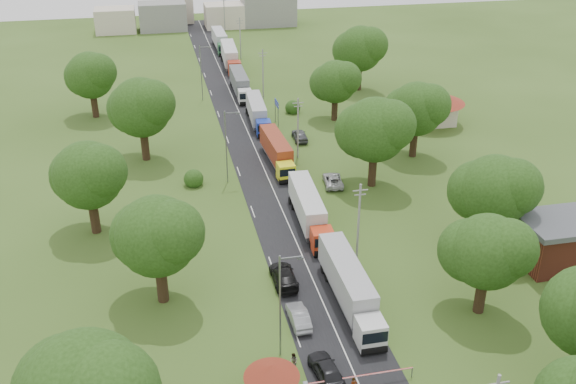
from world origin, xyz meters
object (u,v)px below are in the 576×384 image
object	(u,v)px
boom_barrier	(344,379)
guard_booth	(272,378)
car_lane_mid	(299,317)
info_sign	(277,107)
car_lane_front	(326,369)
truck_0	(349,286)

from	to	relation	value
boom_barrier	guard_booth	world-z (taller)	guard_booth
guard_booth	car_lane_mid	world-z (taller)	guard_booth
guard_booth	info_sign	distance (m)	61.27
info_sign	car_lane_mid	distance (m)	51.87
guard_booth	info_sign	size ratio (longest dim) A/B	1.07
guard_booth	car_lane_front	size ratio (longest dim) A/B	0.93
info_sign	car_lane_mid	world-z (taller)	info_sign
boom_barrier	guard_booth	bearing A→B (deg)	-179.99
truck_0	car_lane_mid	world-z (taller)	truck_0
truck_0	car_lane_front	bearing A→B (deg)	-117.43
info_sign	car_lane_mid	size ratio (longest dim) A/B	0.92
boom_barrier	truck_0	size ratio (longest dim) A/B	0.64
car_lane_front	boom_barrier	bearing A→B (deg)	117.63
boom_barrier	info_sign	xyz separation A→B (m)	(6.56, 60.00, 2.11)
truck_0	car_lane_mid	distance (m)	5.78
guard_booth	info_sign	bearing A→B (deg)	78.32
car_lane_mid	boom_barrier	bearing A→B (deg)	99.55
info_sign	truck_0	distance (m)	49.51
boom_barrier	truck_0	world-z (taller)	truck_0
truck_0	boom_barrier	bearing A→B (deg)	-109.23
guard_booth	car_lane_mid	size ratio (longest dim) A/B	0.99
guard_booth	car_lane_front	distance (m)	5.23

